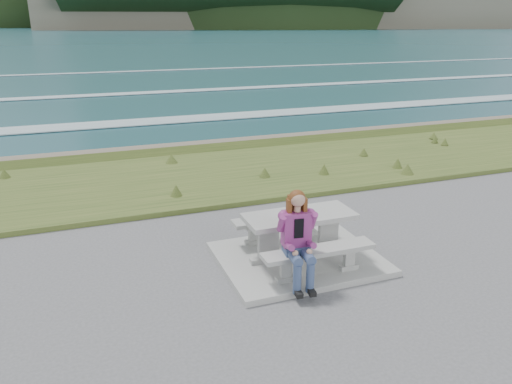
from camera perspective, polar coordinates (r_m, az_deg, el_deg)
concrete_slab at (r=8.41m, az=4.85°, el=-7.59°), size 2.60×2.10×0.10m
picnic_table at (r=8.15m, az=4.97°, el=-3.61°), size 1.80×0.75×0.75m
bench_landward at (r=7.68m, az=7.15°, el=-7.10°), size 1.80×0.35×0.45m
bench_seaward at (r=8.83m, az=3.00°, el=-3.37°), size 1.80×0.35×0.45m
grass_verge at (r=12.80m, az=-4.64°, el=1.70°), size 160.00×4.50×0.22m
shore_drop at (r=15.51m, az=-7.60°, el=4.70°), size 160.00×0.80×2.20m
ocean at (r=32.51m, az=-14.47°, el=8.70°), size 1600.00×1600.00×0.09m
headland_range at (r=449.14m, az=5.51°, el=19.85°), size 729.83×363.95×184.36m
seated_woman at (r=7.33m, az=4.92°, el=-6.82°), size 0.48×0.75×1.42m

